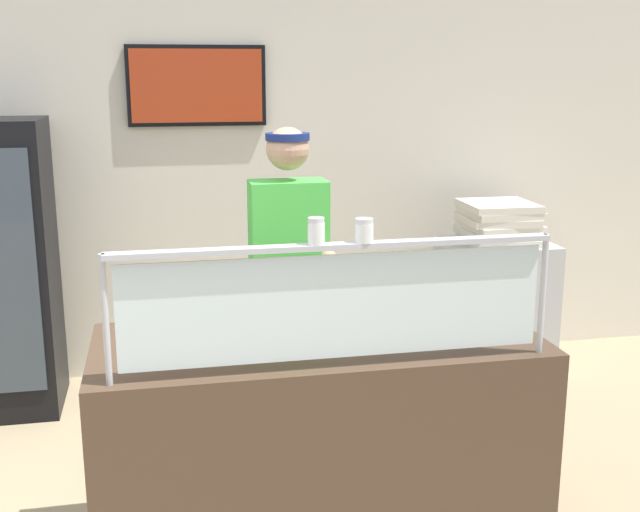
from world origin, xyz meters
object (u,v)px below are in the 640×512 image
at_px(pizza_box_stack, 499,222).
at_px(parmesan_shaker, 316,233).
at_px(pizza_server, 287,326).
at_px(worker_figure, 290,279).
at_px(pepper_flake_shaker, 364,232).
at_px(pizza_tray, 284,330).

bearing_deg(pizza_box_stack, parmesan_shaker, -128.29).
height_order(parmesan_shaker, pizza_box_stack, parmesan_shaker).
xyz_separation_m(pizza_server, parmesan_shaker, (0.04, -0.40, 0.47)).
relative_size(parmesan_shaker, worker_figure, 0.05).
relative_size(parmesan_shaker, pepper_flake_shaker, 1.11).
distance_m(parmesan_shaker, worker_figure, 1.19).
distance_m(pizza_server, pizza_box_stack, 2.41).
height_order(pizza_server, worker_figure, worker_figure).
bearing_deg(pizza_server, pizza_tray, 111.15).
bearing_deg(parmesan_shaker, pizza_box_stack, 51.71).
bearing_deg(parmesan_shaker, pepper_flake_shaker, 0.00).
bearing_deg(pizza_server, worker_figure, 70.24).
height_order(pizza_tray, pizza_server, pizza_server).
bearing_deg(parmesan_shaker, pizza_server, 95.86).
relative_size(pizza_tray, pizza_box_stack, 0.96).
xyz_separation_m(pizza_tray, pizza_server, (0.01, -0.02, 0.02)).
distance_m(pizza_tray, pizza_server, 0.03).
relative_size(pizza_server, pepper_flake_shaker, 3.22).
height_order(pizza_server, pepper_flake_shaker, pepper_flake_shaker).
distance_m(pizza_server, parmesan_shaker, 0.62).
xyz_separation_m(pizza_tray, pizza_box_stack, (1.71, 1.68, 0.08)).
distance_m(pizza_tray, worker_figure, 0.69).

